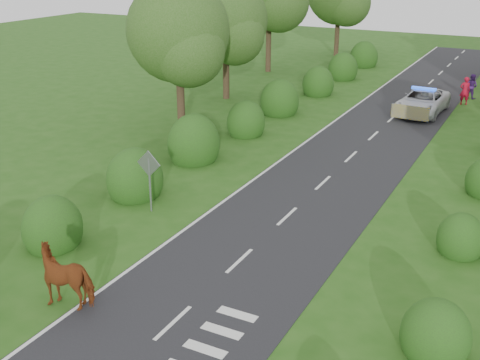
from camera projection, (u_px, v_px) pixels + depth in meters
The scene contains 11 objects.
ground at pixel (239, 261), 20.08m from camera, with size 120.00×120.00×0.00m, color #245315.
road at pixel (368, 141), 32.46m from camera, with size 6.00×70.00×0.02m, color black.
road_markings at pixel (327, 147), 31.43m from camera, with size 4.96×70.00×0.01m.
hedgerow_left at pixel (233, 127), 32.27m from camera, with size 2.75×50.41×3.00m.
tree_left_a at pixel (181, 36), 32.13m from camera, with size 5.74×5.60×8.38m.
tree_left_b at pixel (228, 24), 39.49m from camera, with size 5.74×5.60×8.07m.
road_sign at pixel (149, 172), 23.28m from camera, with size 1.06×0.08×2.53m.
cow at pixel (69, 279), 17.56m from camera, with size 1.13×2.13×1.51m, color #602919.
police_van at pixel (422, 102), 37.54m from camera, with size 2.76×5.55×1.64m.
pedestrian_red at pixel (465, 91), 39.59m from camera, with size 0.68×0.44×1.85m, color #AC0D24.
pedestrian_purple at pixel (472, 86), 41.24m from camera, with size 0.82×0.64×1.69m, color #3F1D61.
Camera 1 is at (8.22, -15.69, 9.83)m, focal length 45.00 mm.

